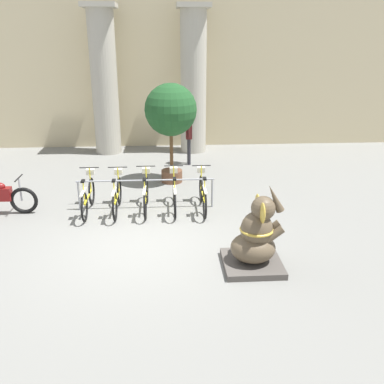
# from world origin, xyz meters

# --- Properties ---
(ground_plane) EXTENTS (60.00, 60.00, 0.00)m
(ground_plane) POSITION_xyz_m (0.00, 0.00, 0.00)
(ground_plane) COLOR slate
(building_facade) EXTENTS (20.00, 0.20, 6.00)m
(building_facade) POSITION_xyz_m (0.00, 8.60, 3.00)
(building_facade) COLOR #C6B78E
(building_facade) RESTS_ON ground_plane
(column_left) EXTENTS (1.16, 1.16, 5.16)m
(column_left) POSITION_xyz_m (-1.59, 7.60, 2.62)
(column_left) COLOR #ADA899
(column_left) RESTS_ON ground_plane
(column_right) EXTENTS (1.16, 1.16, 5.16)m
(column_right) POSITION_xyz_m (1.59, 7.60, 2.62)
(column_right) COLOR #ADA899
(column_right) RESTS_ON ground_plane
(bike_rack) EXTENTS (3.43, 0.05, 0.77)m
(bike_rack) POSITION_xyz_m (0.03, 1.95, 0.60)
(bike_rack) COLOR gray
(bike_rack) RESTS_ON ground_plane
(bicycle_0) EXTENTS (0.48, 1.78, 1.02)m
(bicycle_0) POSITION_xyz_m (-1.38, 1.81, 0.42)
(bicycle_0) COLOR black
(bicycle_0) RESTS_ON ground_plane
(bicycle_1) EXTENTS (0.48, 1.78, 1.02)m
(bicycle_1) POSITION_xyz_m (-0.68, 1.80, 0.42)
(bicycle_1) COLOR black
(bicycle_1) RESTS_ON ground_plane
(bicycle_2) EXTENTS (0.48, 1.78, 1.02)m
(bicycle_2) POSITION_xyz_m (0.03, 1.85, 0.42)
(bicycle_2) COLOR black
(bicycle_2) RESTS_ON ground_plane
(bicycle_3) EXTENTS (0.48, 1.78, 1.02)m
(bicycle_3) POSITION_xyz_m (0.74, 1.84, 0.42)
(bicycle_3) COLOR black
(bicycle_3) RESTS_ON ground_plane
(bicycle_4) EXTENTS (0.48, 1.78, 1.02)m
(bicycle_4) POSITION_xyz_m (1.44, 1.82, 0.42)
(bicycle_4) COLOR black
(bicycle_4) RESTS_ON ground_plane
(elephant_statue) EXTENTS (1.09, 1.09, 1.66)m
(elephant_statue) POSITION_xyz_m (2.18, -1.08, 0.56)
(elephant_statue) COLOR #4C4742
(elephant_statue) RESTS_ON ground_plane
(person_pedestrian) EXTENTS (0.24, 0.47, 1.81)m
(person_pedestrian) POSITION_xyz_m (1.32, 5.86, 1.10)
(person_pedestrian) COLOR #28282D
(person_pedestrian) RESTS_ON ground_plane
(potted_tree) EXTENTS (1.49, 1.49, 2.89)m
(potted_tree) POSITION_xyz_m (0.71, 4.02, 2.07)
(potted_tree) COLOR brown
(potted_tree) RESTS_ON ground_plane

